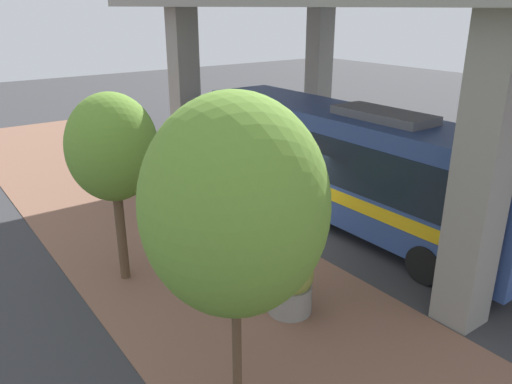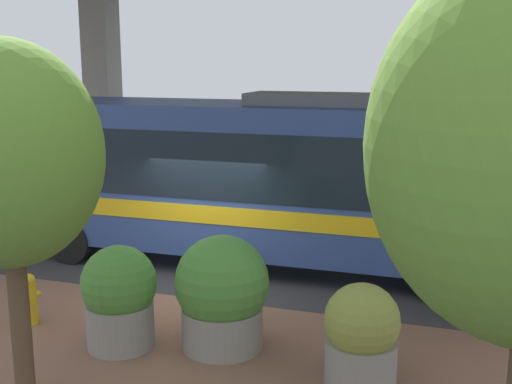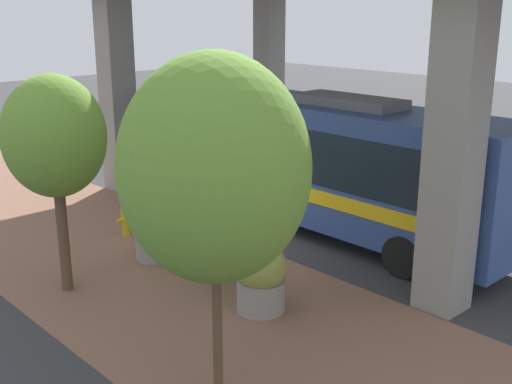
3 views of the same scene
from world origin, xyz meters
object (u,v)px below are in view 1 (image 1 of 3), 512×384
at_px(planter_front, 206,222).
at_px(street_tree_near, 235,206).
at_px(fire_hydrant, 183,211).
at_px(street_tree_far, 112,148).
at_px(planter_back, 251,235).
at_px(planter_middle, 290,283).
at_px(bus, 349,160).

height_order(planter_front, street_tree_near, street_tree_near).
distance_m(fire_hydrant, street_tree_far, 4.59).
bearing_deg(street_tree_far, street_tree_near, -91.95).
height_order(planter_front, planter_back, planter_back).
height_order(fire_hydrant, street_tree_near, street_tree_near).
distance_m(planter_front, planter_middle, 3.82).
distance_m(fire_hydrant, planter_front, 1.99).
height_order(bus, planter_middle, bus).
relative_size(fire_hydrant, planter_middle, 0.61).
xyz_separation_m(planter_middle, planter_back, (0.55, 2.27, 0.16)).
bearing_deg(fire_hydrant, bus, -33.62).
xyz_separation_m(fire_hydrant, street_tree_far, (-2.82, -2.07, 2.97)).
bearing_deg(planter_middle, street_tree_far, 123.61).
bearing_deg(bus, street_tree_far, 173.58).
xyz_separation_m(bus, fire_hydrant, (-4.33, 2.88, -1.60)).
bearing_deg(fire_hydrant, street_tree_near, -111.86).
relative_size(planter_middle, planter_back, 0.82).
bearing_deg(planter_back, fire_hydrant, 92.79).
xyz_separation_m(fire_hydrant, planter_front, (-0.30, -1.93, 0.38)).
bearing_deg(planter_front, bus, -11.63).
xyz_separation_m(planter_front, street_tree_far, (-2.52, -0.15, 2.60)).
distance_m(fire_hydrant, street_tree_near, 8.72).
height_order(planter_front, street_tree_far, street_tree_far).
relative_size(fire_hydrant, street_tree_near, 0.17).
distance_m(planter_front, planter_back, 1.62).
height_order(fire_hydrant, street_tree_far, street_tree_far).
bearing_deg(planter_middle, planter_front, 88.78).
relative_size(planter_back, street_tree_far, 0.39).
distance_m(planter_middle, planter_back, 2.34).
xyz_separation_m(bus, planter_back, (-4.16, -0.59, -1.16)).
bearing_deg(planter_middle, fire_hydrant, 86.19).
bearing_deg(planter_back, street_tree_near, -128.33).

